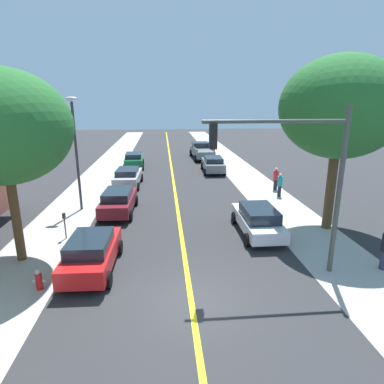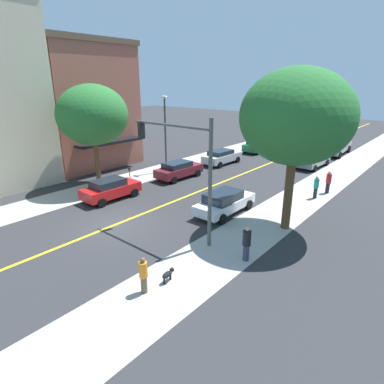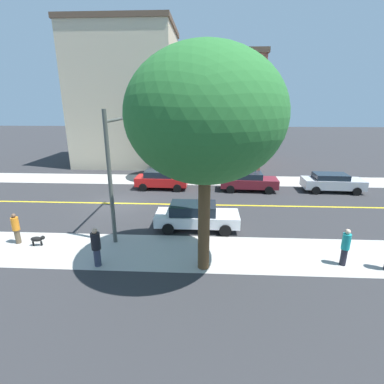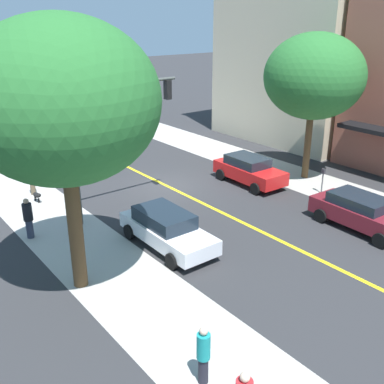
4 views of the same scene
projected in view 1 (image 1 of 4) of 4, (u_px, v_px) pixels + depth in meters
ground_plane at (191, 301)px, 11.45m from camera, size 140.00×140.00×0.00m
sidewalk_right at (374, 291)px, 12.03m from camera, size 3.50×126.00×0.01m
road_centerline_stripe at (191, 301)px, 11.45m from camera, size 0.20×126.00×0.00m
street_tree_left_near at (340, 108)px, 16.31m from camera, size 5.99×5.99×8.94m
street_tree_right_corner at (2, 127)px, 12.90m from camera, size 5.39×5.39×8.01m
fire_hydrant at (39, 279)px, 12.04m from camera, size 0.44×0.24×0.82m
parking_meter at (65, 222)px, 16.38m from camera, size 0.12×0.18×1.35m
traffic_light_mast at (300, 167)px, 12.14m from camera, size 5.41×0.32×6.59m
street_lamp at (75, 143)px, 19.92m from camera, size 0.70×0.36×6.95m
red_sedan_left_curb at (92, 252)px, 13.29m from camera, size 2.06×4.28×1.53m
silver_sedan_left_curb at (128, 177)px, 26.54m from camera, size 2.20×4.70×1.47m
white_sedan_right_curb at (258, 219)px, 17.01m from camera, size 2.01×4.67×1.49m
maroon_sedan_left_curb at (118, 201)px, 20.14m from camera, size 2.12×4.59×1.49m
grey_sedan_right_curb at (213, 164)px, 31.76m from camera, size 2.13×4.83×1.49m
green_sedan_left_curb at (134, 160)px, 33.82m from camera, size 2.19×4.55×1.53m
grey_pickup_truck at (202, 151)px, 39.28m from camera, size 2.58×6.23×1.81m
pedestrian_red_shirt at (276, 178)px, 25.31m from camera, size 0.39×0.39×1.76m
pedestrian_teal_shirt at (280, 184)px, 23.62m from camera, size 0.35×0.35×1.71m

